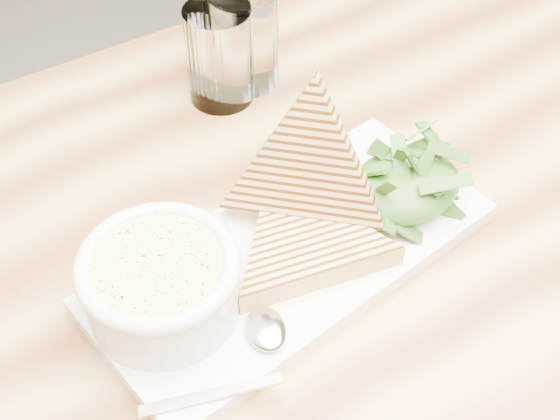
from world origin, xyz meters
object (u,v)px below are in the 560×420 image
table_top (307,270)px  soup_bowl (162,290)px  glass_far (244,37)px  glass_near (219,55)px  platter (291,256)px

table_top → soup_bowl: 0.15m
glass_far → table_top: bearing=-106.6°
table_top → glass_near: (0.04, 0.24, 0.07)m
soup_bowl → glass_near: glass_near is taller
platter → soup_bowl: (-0.12, -0.00, 0.03)m
glass_near → glass_far: size_ratio=0.97×
soup_bowl → glass_near: (0.18, 0.24, 0.01)m
soup_bowl → glass_near: 0.30m
table_top → platter: size_ratio=3.21×
soup_bowl → glass_near: bearing=53.8°
platter → glass_near: bearing=77.0°
platter → glass_far: glass_far is taller
table_top → glass_far: size_ratio=10.43×
platter → soup_bowl: size_ratio=2.94×
platter → table_top: bearing=-2.2°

